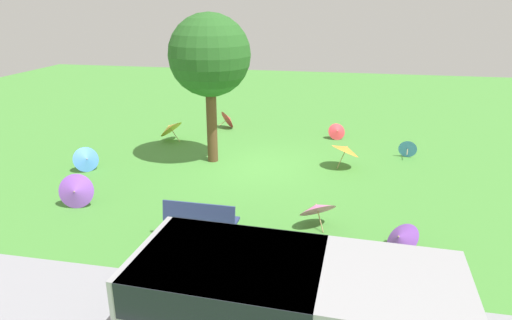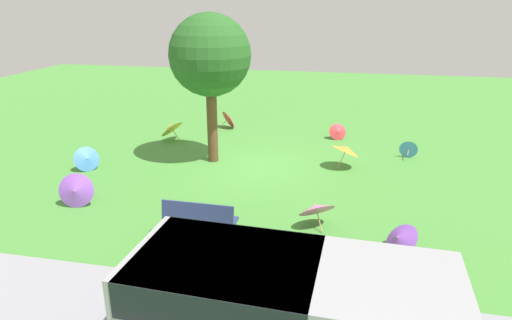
{
  "view_description": "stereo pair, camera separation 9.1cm",
  "coord_description": "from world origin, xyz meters",
  "px_view_note": "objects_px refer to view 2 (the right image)",
  "views": [
    {
      "loc": [
        -2.9,
        13.01,
        4.95
      ],
      "look_at": [
        -0.51,
        1.12,
        0.6
      ],
      "focal_mm": 31.52,
      "sensor_mm": 36.0,
      "label": 1
    },
    {
      "loc": [
        -2.99,
        13.0,
        4.95
      ],
      "look_at": [
        -0.51,
        1.12,
        0.6
      ],
      "focal_mm": 31.52,
      "sensor_mm": 36.0,
      "label": 2
    }
  ],
  "objects_px": {
    "parasol_blue_0": "(409,149)",
    "parasol_purple_1": "(75,191)",
    "parasol_pink_0": "(316,208)",
    "park_bench": "(200,219)",
    "parasol_yellow_0": "(171,127)",
    "parasol_red_0": "(230,119)",
    "parasol_orange_1": "(346,149)",
    "van_dark": "(278,302)",
    "parasol_red_2": "(338,132)",
    "shade_tree": "(210,56)",
    "parasol_purple_0": "(399,239)",
    "parasol_blue_2": "(87,159)"
  },
  "relations": [
    {
      "from": "parasol_blue_0",
      "to": "parasol_purple_1",
      "type": "distance_m",
      "value": 10.29
    },
    {
      "from": "parasol_blue_0",
      "to": "parasol_pink_0",
      "type": "distance_m",
      "value": 6.05
    },
    {
      "from": "park_bench",
      "to": "parasol_yellow_0",
      "type": "distance_m",
      "value": 7.52
    },
    {
      "from": "parasol_yellow_0",
      "to": "parasol_pink_0",
      "type": "xyz_separation_m",
      "value": [
        -5.79,
        5.63,
        -0.04
      ]
    },
    {
      "from": "parasol_red_0",
      "to": "parasol_orange_1",
      "type": "relative_size",
      "value": 0.74
    },
    {
      "from": "parasol_red_0",
      "to": "van_dark",
      "type": "bearing_deg",
      "value": 108.17
    },
    {
      "from": "parasol_red_0",
      "to": "parasol_pink_0",
      "type": "height_order",
      "value": "parasol_pink_0"
    },
    {
      "from": "parasol_red_2",
      "to": "parasol_pink_0",
      "type": "relative_size",
      "value": 0.66
    },
    {
      "from": "shade_tree",
      "to": "parasol_red_2",
      "type": "height_order",
      "value": "shade_tree"
    },
    {
      "from": "parasol_red_0",
      "to": "parasol_purple_0",
      "type": "height_order",
      "value": "parasol_red_0"
    },
    {
      "from": "parasol_pink_0",
      "to": "parasol_blue_2",
      "type": "xyz_separation_m",
      "value": [
        7.11,
        -2.18,
        -0.08
      ]
    },
    {
      "from": "parasol_purple_1",
      "to": "parasol_orange_1",
      "type": "bearing_deg",
      "value": -147.27
    },
    {
      "from": "park_bench",
      "to": "parasol_red_0",
      "type": "height_order",
      "value": "park_bench"
    },
    {
      "from": "shade_tree",
      "to": "parasol_orange_1",
      "type": "relative_size",
      "value": 3.76
    },
    {
      "from": "parasol_purple_0",
      "to": "parasol_orange_1",
      "type": "xyz_separation_m",
      "value": [
        1.17,
        -4.85,
        0.28
      ]
    },
    {
      "from": "shade_tree",
      "to": "parasol_yellow_0",
      "type": "height_order",
      "value": "shade_tree"
    },
    {
      "from": "parasol_blue_2",
      "to": "parasol_orange_1",
      "type": "height_order",
      "value": "parasol_orange_1"
    },
    {
      "from": "parasol_yellow_0",
      "to": "parasol_purple_1",
      "type": "height_order",
      "value": "parasol_purple_1"
    },
    {
      "from": "parasol_red_0",
      "to": "parasol_blue_2",
      "type": "xyz_separation_m",
      "value": [
        2.99,
        5.59,
        -0.0
      ]
    },
    {
      "from": "parasol_blue_0",
      "to": "parasol_blue_2",
      "type": "distance_m",
      "value": 10.26
    },
    {
      "from": "parasol_orange_1",
      "to": "parasol_blue_2",
      "type": "bearing_deg",
      "value": 13.46
    },
    {
      "from": "parasol_blue_0",
      "to": "parasol_orange_1",
      "type": "relative_size",
      "value": 0.5
    },
    {
      "from": "park_bench",
      "to": "parasol_purple_1",
      "type": "bearing_deg",
      "value": -13.97
    },
    {
      "from": "van_dark",
      "to": "parasol_purple_0",
      "type": "distance_m",
      "value": 3.88
    },
    {
      "from": "parasol_purple_1",
      "to": "parasol_red_0",
      "type": "bearing_deg",
      "value": -103.13
    },
    {
      "from": "van_dark",
      "to": "parasol_orange_1",
      "type": "height_order",
      "value": "van_dark"
    },
    {
      "from": "parasol_red_2",
      "to": "parasol_purple_1",
      "type": "bearing_deg",
      "value": 49.26
    },
    {
      "from": "parasol_yellow_0",
      "to": "parasol_blue_2",
      "type": "distance_m",
      "value": 3.7
    },
    {
      "from": "parasol_purple_0",
      "to": "parasol_blue_0",
      "type": "height_order",
      "value": "parasol_purple_0"
    },
    {
      "from": "van_dark",
      "to": "parasol_pink_0",
      "type": "xyz_separation_m",
      "value": [
        -0.22,
        -4.11,
        -0.45
      ]
    },
    {
      "from": "parasol_purple_1",
      "to": "parasol_blue_2",
      "type": "bearing_deg",
      "value": -64.56
    },
    {
      "from": "parasol_purple_0",
      "to": "parasol_blue_0",
      "type": "distance_m",
      "value": 6.34
    },
    {
      "from": "parasol_blue_2",
      "to": "parasol_purple_1",
      "type": "xyz_separation_m",
      "value": [
        -1.13,
        2.38,
        0.06
      ]
    },
    {
      "from": "parasol_red_2",
      "to": "parasol_pink_0",
      "type": "bearing_deg",
      "value": 87.92
    },
    {
      "from": "parasol_red_2",
      "to": "parasol_purple_1",
      "type": "xyz_separation_m",
      "value": [
        6.23,
        7.24,
        0.13
      ]
    },
    {
      "from": "parasol_red_2",
      "to": "parasol_pink_0",
      "type": "height_order",
      "value": "parasol_pink_0"
    },
    {
      "from": "parasol_blue_0",
      "to": "parasol_red_2",
      "type": "bearing_deg",
      "value": -33.7
    },
    {
      "from": "parasol_blue_2",
      "to": "parasol_orange_1",
      "type": "distance_m",
      "value": 7.94
    },
    {
      "from": "shade_tree",
      "to": "parasol_blue_0",
      "type": "distance_m",
      "value": 7.12
    },
    {
      "from": "van_dark",
      "to": "park_bench",
      "type": "bearing_deg",
      "value": -53.92
    },
    {
      "from": "van_dark",
      "to": "parasol_pink_0",
      "type": "bearing_deg",
      "value": -93.1
    },
    {
      "from": "parasol_yellow_0",
      "to": "van_dark",
      "type": "bearing_deg",
      "value": 119.74
    },
    {
      "from": "parasol_purple_0",
      "to": "parasol_pink_0",
      "type": "bearing_deg",
      "value": -25.03
    },
    {
      "from": "parasol_yellow_0",
      "to": "parasol_red_0",
      "type": "relative_size",
      "value": 1.19
    },
    {
      "from": "parasol_purple_1",
      "to": "parasol_red_2",
      "type": "bearing_deg",
      "value": -130.74
    },
    {
      "from": "parasol_yellow_0",
      "to": "parasol_pink_0",
      "type": "relative_size",
      "value": 0.97
    },
    {
      "from": "parasol_purple_1",
      "to": "parasol_orange_1",
      "type": "distance_m",
      "value": 7.82
    },
    {
      "from": "van_dark",
      "to": "parasol_blue_2",
      "type": "distance_m",
      "value": 9.34
    },
    {
      "from": "shade_tree",
      "to": "parasol_purple_1",
      "type": "distance_m",
      "value": 5.5
    },
    {
      "from": "parasol_purple_0",
      "to": "parasol_orange_1",
      "type": "height_order",
      "value": "parasol_orange_1"
    }
  ]
}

